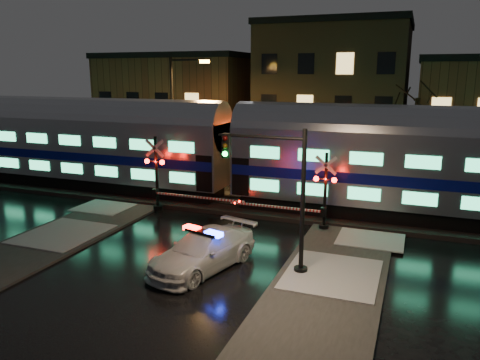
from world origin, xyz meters
The scene contains 12 objects.
ground centered at (0.00, 0.00, 0.00)m, with size 120.00×120.00×0.00m, color black.
ballast centered at (0.00, 5.00, 0.12)m, with size 90.00×4.20×0.24m, color black.
sidewalk_left centered at (-6.50, -6.00, 0.06)m, with size 4.00×20.00×0.12m, color #2D2D2D.
sidewalk_right centered at (6.50, -6.00, 0.06)m, with size 4.00×20.00×0.12m, color #2D2D2D.
building_left centered at (-13.00, 22.00, 4.50)m, with size 14.00×10.00×9.00m, color #523520.
building_mid centered at (2.00, 22.50, 5.75)m, with size 12.00×11.00×11.50m, color brown.
train centered at (-0.86, 5.00, 3.38)m, with size 51.00×3.12×5.92m.
police_car centered at (1.48, -4.01, 0.76)m, with size 3.43×5.60×1.68m.
crossing_signal_right centered at (4.77, 2.30, 1.63)m, with size 5.57×0.65×3.94m.
crossing_signal_left centered at (-4.04, 2.31, 1.78)m, with size 6.06×0.67×4.29m.
traffic_light centered at (4.39, -3.19, 3.04)m, with size 3.70×0.68×5.73m.
streetlight centered at (-6.62, 9.00, 5.06)m, with size 2.93×0.31×8.77m.
Camera 1 is at (9.13, -19.95, 7.74)m, focal length 35.00 mm.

